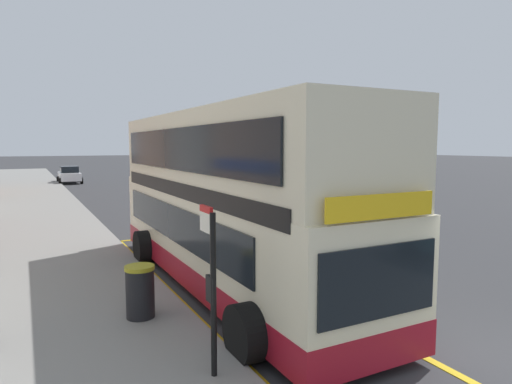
{
  "coord_description": "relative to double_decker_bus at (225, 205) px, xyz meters",
  "views": [
    {
      "loc": [
        -6.98,
        -3.67,
        3.59
      ],
      "look_at": [
        -0.65,
        8.38,
        2.16
      ],
      "focal_mm": 31.12,
      "sensor_mm": 36.0,
      "label": 1
    }
  ],
  "objects": [
    {
      "name": "parked_car_white_kerbside",
      "position": [
        7.04,
        9.77,
        -1.27
      ],
      "size": [
        2.09,
        4.2,
        1.62
      ],
      "rotation": [
        0.0,
        0.0,
        -0.02
      ],
      "color": "silver",
      "rests_on": "ground"
    },
    {
      "name": "bus_stop_sign",
      "position": [
        -2.12,
        -4.3,
        -0.41
      ],
      "size": [
        0.09,
        0.51,
        2.55
      ],
      "color": "black",
      "rests_on": "pavement_near"
    },
    {
      "name": "pavement_near",
      "position": [
        -4.54,
        25.37,
        -2.0
      ],
      "size": [
        6.0,
        76.0,
        0.14
      ],
      "primitive_type": "cube",
      "color": "gray",
      "rests_on": "ground"
    },
    {
      "name": "ground_plane",
      "position": [
        2.46,
        25.37,
        -2.07
      ],
      "size": [
        260.0,
        260.0,
        0.0
      ],
      "primitive_type": "plane",
      "color": "#333335"
    },
    {
      "name": "double_decker_bus",
      "position": [
        0.0,
        0.0,
        0.0
      ],
      "size": [
        3.24,
        11.17,
        4.4
      ],
      "color": "beige",
      "rests_on": "ground"
    },
    {
      "name": "litter_bin",
      "position": [
        -2.57,
        -1.57,
        -1.39
      ],
      "size": [
        0.59,
        0.59,
        1.06
      ],
      "color": "black",
      "rests_on": "pavement_near"
    },
    {
      "name": "bus_bay_markings",
      "position": [
        -0.05,
        -0.18,
        -2.06
      ],
      "size": [
        2.98,
        13.63,
        0.01
      ],
      "color": "gold",
      "rests_on": "ground"
    },
    {
      "name": "parked_car_white_distant",
      "position": [
        -0.69,
        35.23,
        -1.27
      ],
      "size": [
        2.09,
        4.2,
        1.62
      ],
      "rotation": [
        0.0,
        0.0,
        0.04
      ],
      "color": "silver",
      "rests_on": "ground"
    }
  ]
}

